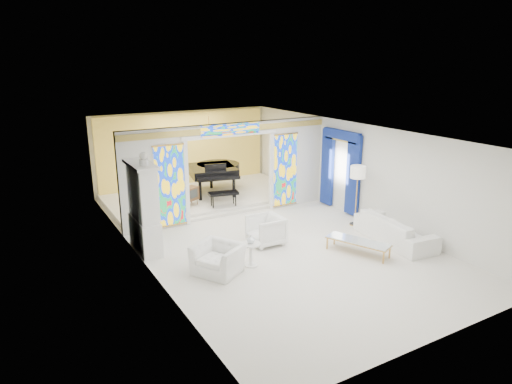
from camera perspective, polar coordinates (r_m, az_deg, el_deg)
floor at (r=13.25m, az=0.73°, el=-5.40°), size 12.00×12.00×0.00m
ceiling at (r=12.46m, az=0.78°, el=7.54°), size 7.00×12.00×0.02m
wall_back at (r=18.06m, az=-9.02°, el=5.25°), size 7.00×0.02×3.00m
wall_front at (r=8.48m, az=22.09°, el=-8.57°), size 7.00×0.02×3.00m
wall_left at (r=11.46m, az=-14.50°, el=-1.47°), size 0.02×12.00×3.00m
wall_right at (r=14.81m, az=12.51°, el=2.64°), size 0.02×12.00×3.00m
partition_wall at (r=14.43m, az=-3.29°, el=3.28°), size 7.00×0.22×3.00m
stained_glass_left at (r=13.66m, az=-10.69°, el=0.75°), size 0.90×0.04×2.40m
stained_glass_right at (r=15.42m, az=3.67°, el=2.77°), size 0.90×0.04×2.40m
stained_glass_transom at (r=14.12m, az=-3.17°, el=7.81°), size 2.00×0.04×0.34m
alcove_platform at (r=16.68m, az=-6.45°, el=-0.56°), size 6.80×3.80×0.18m
gold_curtain_back at (r=17.95m, az=-8.88°, el=5.18°), size 6.70×0.10×2.90m
chandelier at (r=16.13m, az=-5.93°, el=7.84°), size 0.48×0.48×0.30m
blue_drapes at (r=15.23m, az=10.49°, el=3.43°), size 0.14×1.85×2.65m
china_cabinet at (r=12.18m, az=-13.87°, el=-2.01°), size 0.56×1.46×2.72m
armchair_left at (r=10.94m, az=-4.75°, el=-8.30°), size 1.38×1.42×0.71m
armchair_right at (r=12.49m, az=1.22°, el=-4.79°), size 0.90×0.88×0.80m
sofa at (r=13.23m, az=16.97°, el=-4.48°), size 1.24×2.59×0.73m
side_table at (r=11.21m, az=-0.65°, el=-7.39°), size 0.54×0.54×0.60m
vase at (r=11.09m, az=-0.65°, el=-5.92°), size 0.22×0.22×0.21m
coffee_table at (r=12.20m, az=12.65°, el=-6.06°), size 1.15×1.73×0.37m
floor_lamp at (r=13.91m, az=12.60°, el=2.10°), size 0.50×0.50×1.85m
grand_piano at (r=16.72m, az=-5.11°, el=2.74°), size 2.29×3.14×1.21m
tv_console at (r=15.32m, az=-8.27°, el=-0.21°), size 0.64×0.56×0.63m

